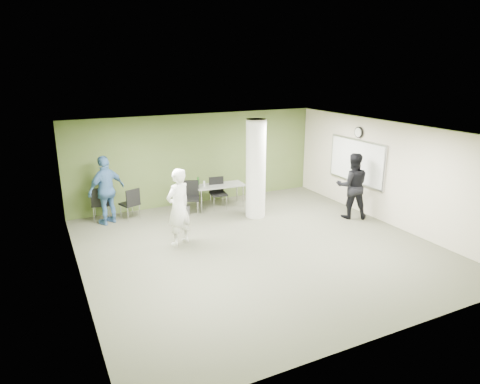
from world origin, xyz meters
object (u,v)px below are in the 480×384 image
folding_table (219,186)px  woman_white (178,207)px  man_black (352,186)px  man_blue (107,190)px  chair_back_left (101,201)px

folding_table → woman_white: 2.98m
folding_table → man_black: man_black is taller
man_blue → man_black: bearing=131.6°
folding_table → man_black: size_ratio=0.81×
chair_back_left → man_black: 7.07m
woman_white → man_black: bearing=151.1°
woman_white → man_blue: man_blue is taller
chair_back_left → man_black: man_black is taller
man_black → woman_white: bearing=23.8°
folding_table → woman_white: (-2.00, -2.19, 0.29)m
woman_white → man_blue: bearing=-84.8°
woman_white → chair_back_left: bearing=-85.0°
woman_white → man_blue: 2.58m
folding_table → man_blue: 3.31m
woman_white → man_black: 5.03m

